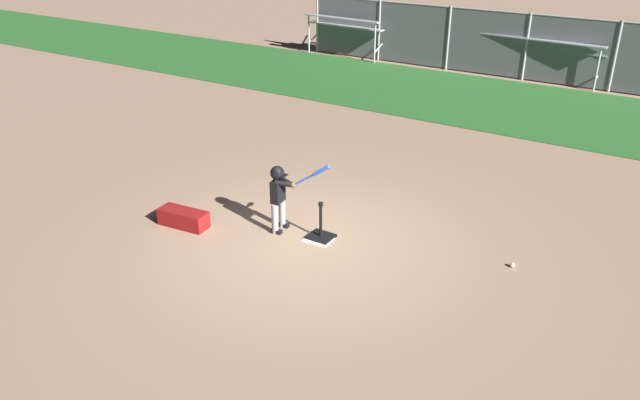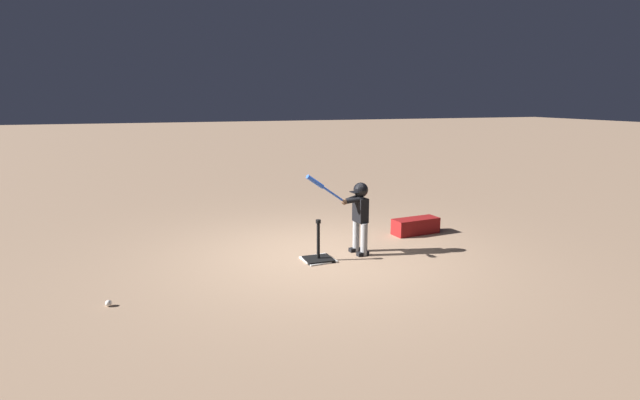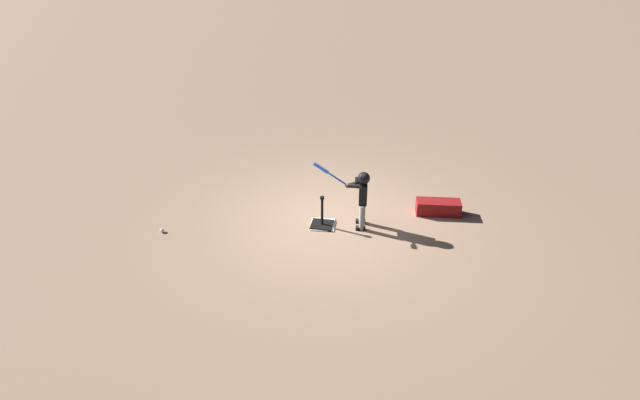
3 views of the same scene
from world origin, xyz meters
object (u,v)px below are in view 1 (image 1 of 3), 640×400
baseball (513,265)px  bleachers_far_left (358,33)px  equipment_bag (184,218)px  batter_child (280,190)px  bleachers_far_right (550,54)px  batting_tee (321,233)px

baseball → bleachers_far_left: 14.53m
baseball → equipment_bag: 5.22m
batter_child → bleachers_far_right: (1.06, 12.69, -0.09)m
batter_child → bleachers_far_right: batter_child is taller
batting_tee → bleachers_far_right: bleachers_far_right is taller
batter_child → equipment_bag: 1.71m
baseball → bleachers_far_left: bleachers_far_left is taller
bleachers_far_left → bleachers_far_right: bearing=3.5°
bleachers_far_left → equipment_bag: (3.99, -13.03, -0.52)m
baseball → equipment_bag: (-4.96, -1.60, 0.10)m
bleachers_far_right → equipment_bag: (-2.50, -13.43, -0.49)m
batter_child → bleachers_far_left: 13.44m
baseball → bleachers_far_right: bearing=101.8°
baseball → bleachers_far_right: size_ratio=0.02×
batting_tee → bleachers_far_right: (0.38, 12.58, 0.54)m
batter_child → baseball: size_ratio=17.51×
batting_tee → baseball: bearing=14.9°
bleachers_far_right → baseball: bearing=-78.2°
batter_child → bleachers_far_left: (-5.43, 12.30, -0.05)m
equipment_bag → bleachers_far_right: bearing=73.3°
equipment_bag → batter_child: bearing=20.7°
bleachers_far_right → equipment_bag: size_ratio=4.59×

